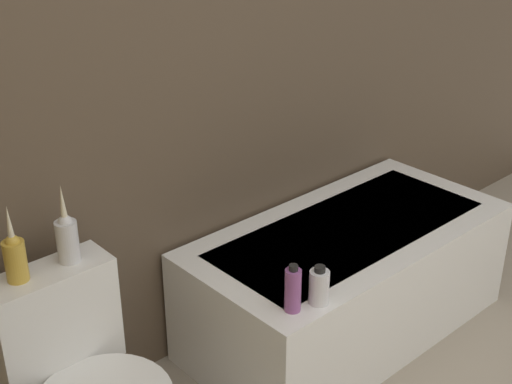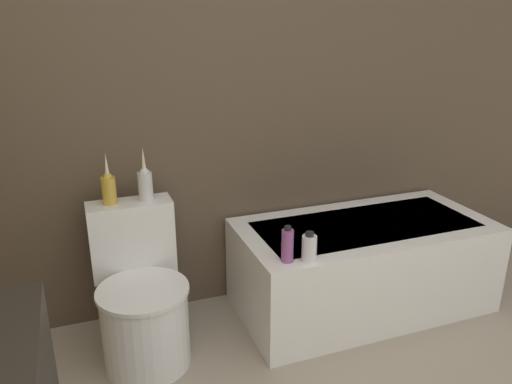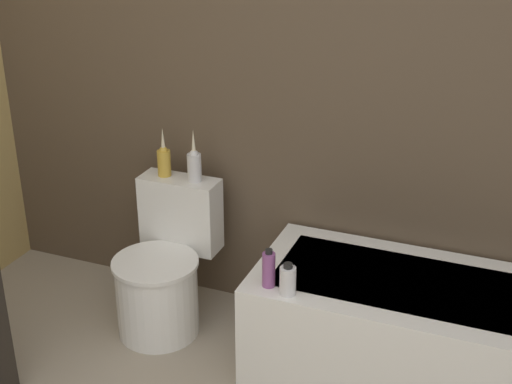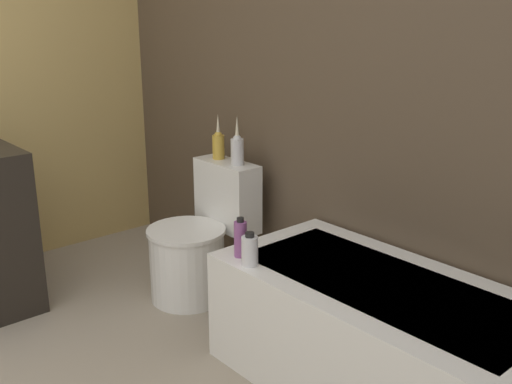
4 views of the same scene
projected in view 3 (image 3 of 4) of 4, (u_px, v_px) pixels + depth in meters
wall_back_tiled at (271, 67)px, 3.40m from camera, size 6.40×0.06×2.60m
bathtub at (410, 331)px, 3.21m from camera, size 1.42×0.70×0.51m
toilet at (164, 273)px, 3.60m from camera, size 0.43×0.58×0.73m
vase_gold at (164, 160)px, 3.60m from camera, size 0.07×0.07×0.26m
vase_silver at (194, 164)px, 3.54m from camera, size 0.07×0.07×0.27m
shampoo_bottle_tall at (269, 269)px, 3.06m from camera, size 0.06×0.06×0.18m
shampoo_bottle_short at (288, 280)px, 3.00m from camera, size 0.07×0.07×0.15m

